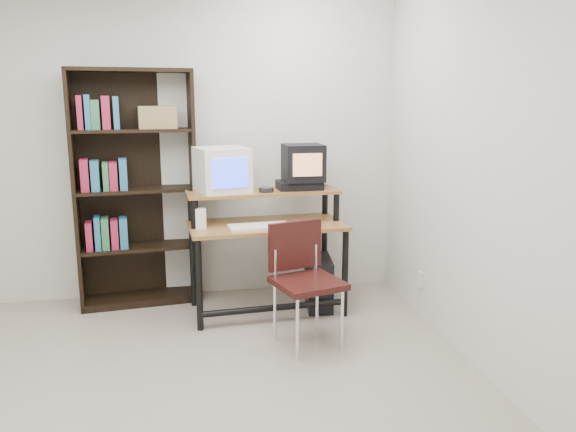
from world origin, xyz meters
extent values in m
cube|color=#A39787|center=(0.00, 0.00, -0.01)|extent=(4.00, 4.00, 0.01)
cube|color=silver|center=(0.00, 2.00, 1.30)|extent=(4.00, 0.01, 2.60)
cube|color=silver|center=(0.00, -2.00, 1.30)|extent=(4.00, 0.01, 2.60)
cube|color=silver|center=(2.00, 0.00, 1.30)|extent=(0.01, 4.00, 2.60)
cube|color=olive|center=(0.79, 1.45, 0.72)|extent=(1.28, 0.72, 0.03)
cube|color=olive|center=(0.78, 1.58, 0.97)|extent=(1.26, 0.47, 0.02)
cylinder|color=black|center=(0.24, 1.14, 0.36)|extent=(0.05, 0.05, 0.72)
cylinder|color=black|center=(1.39, 1.23, 0.36)|extent=(0.05, 0.05, 0.72)
cylinder|color=black|center=(0.20, 1.67, 0.49)|extent=(0.05, 0.05, 0.98)
cylinder|color=black|center=(1.34, 1.77, 0.49)|extent=(0.05, 0.05, 0.98)
cylinder|color=black|center=(0.82, 1.19, 0.12)|extent=(1.15, 0.15, 0.05)
cube|color=white|center=(0.45, 1.59, 1.15)|extent=(0.47, 0.47, 0.36)
cube|color=#304FFD|center=(0.50, 1.40, 1.15)|extent=(0.28, 0.09, 0.23)
cube|color=black|center=(1.09, 1.61, 1.01)|extent=(0.37, 0.27, 0.08)
cube|color=black|center=(1.12, 1.61, 1.20)|extent=(0.33, 0.32, 0.30)
cube|color=tan|center=(1.12, 1.45, 1.20)|extent=(0.24, 0.02, 0.18)
cylinder|color=#26262B|center=(0.80, 1.50, 0.99)|extent=(0.14, 0.14, 0.05)
cube|color=white|center=(0.72, 1.32, 0.74)|extent=(0.49, 0.26, 0.03)
cube|color=black|center=(1.15, 1.39, 0.72)|extent=(0.22, 0.18, 0.01)
cube|color=white|center=(1.16, 1.39, 0.74)|extent=(0.11, 0.07, 0.03)
cube|color=white|center=(0.27, 1.38, 0.80)|extent=(0.09, 0.09, 0.17)
cube|color=black|center=(1.23, 1.48, 0.21)|extent=(0.25, 0.47, 0.42)
cube|color=black|center=(0.99, 0.74, 0.46)|extent=(0.54, 0.54, 0.04)
cube|color=black|center=(0.93, 0.93, 0.69)|extent=(0.40, 0.16, 0.35)
cylinder|color=silver|center=(0.87, 0.52, 0.22)|extent=(0.02, 0.02, 0.44)
cylinder|color=silver|center=(1.21, 0.63, 0.22)|extent=(0.02, 0.02, 0.44)
cylinder|color=silver|center=(0.77, 0.86, 0.22)|extent=(0.02, 0.02, 0.44)
cylinder|color=silver|center=(1.10, 0.96, 0.22)|extent=(0.02, 0.02, 0.44)
cube|color=black|center=(-0.72, 1.77, 0.98)|extent=(0.07, 0.33, 1.95)
cube|color=black|center=(0.22, 1.89, 0.98)|extent=(0.07, 0.33, 1.95)
cube|color=black|center=(-0.27, 1.98, 0.98)|extent=(0.97, 0.15, 1.95)
cube|color=black|center=(-0.25, 1.83, 1.94)|extent=(1.01, 0.45, 0.03)
cube|color=black|center=(-0.25, 1.83, 0.03)|extent=(1.01, 0.45, 0.06)
cube|color=black|center=(-0.25, 1.83, 0.49)|extent=(0.95, 0.42, 0.02)
cube|color=black|center=(-0.25, 1.83, 0.98)|extent=(0.95, 0.42, 0.02)
cube|color=black|center=(-0.25, 1.83, 1.46)|extent=(0.95, 0.42, 0.02)
cube|color=olive|center=(-0.05, 1.86, 1.57)|extent=(0.33, 0.27, 0.18)
cube|color=beige|center=(1.99, 1.15, 0.30)|extent=(0.02, 0.08, 0.12)
camera|label=1|loc=(0.24, -2.89, 1.72)|focal=35.00mm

